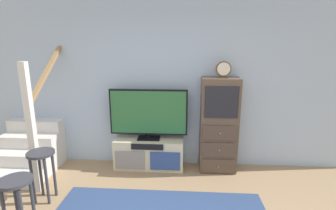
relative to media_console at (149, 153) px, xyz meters
name	(u,v)px	position (x,y,z in m)	size (l,w,h in m)	color
back_wall	(168,85)	(0.30, 0.27, 1.10)	(6.40, 0.12, 2.70)	#A8BCD1
media_console	(149,153)	(0.00, 0.00, 0.00)	(1.13, 0.38, 0.50)	beige
television	(148,113)	(0.00, 0.02, 0.69)	(1.25, 0.22, 0.82)	black
side_cabinet	(219,126)	(1.12, 0.01, 0.51)	(0.58, 0.38, 1.51)	brown
desk_clock	(223,70)	(1.15, 0.00, 1.39)	(0.23, 0.08, 0.25)	#4C3823
staircase	(36,143)	(-1.94, 0.01, 0.12)	(1.00, 1.36, 2.20)	silver
bar_stool_near	(17,194)	(-1.15, -1.62, 0.25)	(0.34, 0.34, 0.66)	#333338
bar_stool_far	(42,164)	(-1.25, -0.98, 0.26)	(0.34, 0.34, 0.68)	#333338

